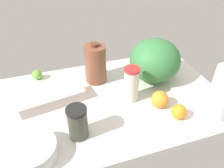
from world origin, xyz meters
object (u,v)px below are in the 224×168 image
(orange_loose, at_px, (179,112))
(mixing_bowl, at_px, (33,151))
(egg_carton, at_px, (52,99))
(lime_near_front, at_px, (37,75))
(tumbler_cup, at_px, (131,84))
(watermelon, at_px, (155,60))
(chocolate_milk_jug, at_px, (95,64))
(orange_far_back, at_px, (160,99))
(shaker_bottle, at_px, (78,123))
(milk_jug, at_px, (222,94))

(orange_loose, bearing_deg, mixing_bowl, 1.15)
(egg_carton, xyz_separation_m, lime_near_front, (0.06, -0.26, -0.00))
(tumbler_cup, height_order, egg_carton, tumbler_cup)
(tumbler_cup, distance_m, watermelon, 0.25)
(tumbler_cup, bearing_deg, chocolate_milk_jug, -60.38)
(orange_far_back, bearing_deg, mixing_bowl, 10.44)
(egg_carton, height_order, orange_far_back, orange_far_back)
(tumbler_cup, bearing_deg, watermelon, -145.61)
(tumbler_cup, xyz_separation_m, egg_carton, (0.40, -0.09, -0.07))
(chocolate_milk_jug, xyz_separation_m, shaker_bottle, (0.18, 0.39, -0.03))
(milk_jug, xyz_separation_m, mixing_bowl, (0.86, -0.03, -0.10))
(chocolate_milk_jug, xyz_separation_m, orange_loose, (-0.30, 0.43, -0.08))
(orange_loose, height_order, orange_far_back, orange_far_back)
(milk_jug, bearing_deg, orange_far_back, -32.08)
(milk_jug, height_order, watermelon, milk_jug)
(chocolate_milk_jug, relative_size, lime_near_front, 4.10)
(shaker_bottle, relative_size, orange_far_back, 1.78)
(watermelon, relative_size, lime_near_front, 4.92)
(chocolate_milk_jug, bearing_deg, milk_jug, 135.61)
(tumbler_cup, height_order, watermelon, watermelon)
(lime_near_front, bearing_deg, chocolate_milk_jug, 160.07)
(milk_jug, xyz_separation_m, watermelon, (0.15, -0.38, -0.01))
(egg_carton, bearing_deg, mixing_bowl, 61.51)
(watermelon, distance_m, shaker_bottle, 0.59)
(shaker_bottle, distance_m, orange_far_back, 0.44)
(tumbler_cup, bearing_deg, shaker_bottle, 27.16)
(mixing_bowl, bearing_deg, egg_carton, -109.27)
(egg_carton, distance_m, orange_loose, 0.64)
(watermelon, height_order, mixing_bowl, watermelon)
(tumbler_cup, distance_m, mixing_bowl, 0.55)
(orange_far_back, distance_m, lime_near_front, 0.74)
(tumbler_cup, height_order, chocolate_milk_jug, chocolate_milk_jug)
(orange_loose, bearing_deg, watermelon, -95.43)
(orange_loose, xyz_separation_m, orange_far_back, (0.05, -0.10, 0.01))
(egg_carton, relative_size, chocolate_milk_jug, 1.39)
(tumbler_cup, distance_m, egg_carton, 0.42)
(milk_jug, bearing_deg, tumbler_cup, -34.62)
(tumbler_cup, xyz_separation_m, shaker_bottle, (0.31, 0.16, -0.02))
(mixing_bowl, xyz_separation_m, chocolate_milk_jug, (-0.38, -0.44, 0.08))
(mixing_bowl, xyz_separation_m, orange_loose, (-0.68, -0.01, 0.00))
(lime_near_front, bearing_deg, shaker_bottle, 106.88)
(shaker_bottle, bearing_deg, orange_far_back, -171.86)
(egg_carton, distance_m, shaker_bottle, 0.27)
(milk_jug, bearing_deg, shaker_bottle, -7.09)
(egg_carton, bearing_deg, watermelon, 175.00)
(tumbler_cup, bearing_deg, mixing_bowl, 22.80)
(orange_far_back, bearing_deg, milk_jug, 147.92)
(mixing_bowl, bearing_deg, orange_far_back, -169.56)
(milk_jug, relative_size, egg_carton, 0.85)
(shaker_bottle, xyz_separation_m, lime_near_front, (0.15, -0.51, -0.05))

